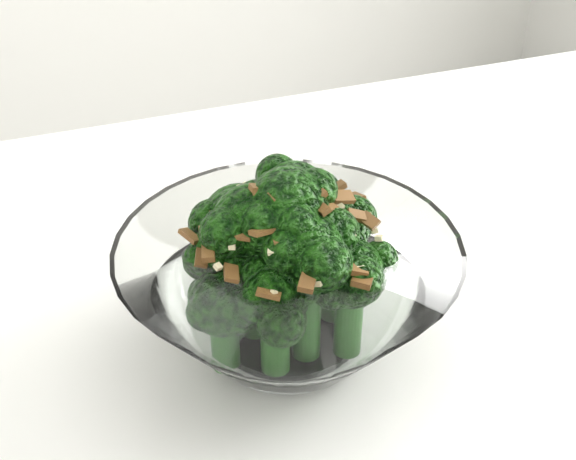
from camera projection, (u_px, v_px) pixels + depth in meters
name	position (u px, v px, depth m)	size (l,w,h in m)	color
broccoli_dish	(286.00, 280.00, 0.46)	(0.20, 0.20, 0.12)	white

